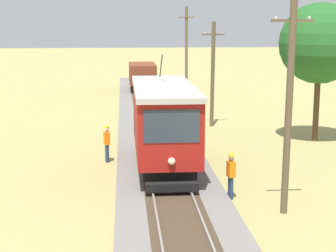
{
  "coord_description": "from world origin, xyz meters",
  "views": [
    {
      "loc": [
        -1.74,
        -2.11,
        6.65
      ],
      "look_at": [
        0.18,
        21.58,
        2.03
      ],
      "focal_mm": 58.94,
      "sensor_mm": 36.0,
      "label": 1
    }
  ],
  "objects_px": {
    "gravel_pile": "(186,85)",
    "second_worker": "(107,142)",
    "freight_car": "(142,75)",
    "track_worker": "(231,173)",
    "utility_pole_mid": "(213,73)",
    "utility_pole_near_tram": "(289,104)",
    "tree_right_near": "(320,44)",
    "red_tram": "(164,122)",
    "utility_pole_far": "(186,50)"
  },
  "relations": [
    {
      "from": "track_worker",
      "to": "tree_right_near",
      "type": "xyz_separation_m",
      "value": [
        6.59,
        9.51,
        4.38
      ]
    },
    {
      "from": "freight_car",
      "to": "tree_right_near",
      "type": "xyz_separation_m",
      "value": [
        8.8,
        -21.6,
        3.8
      ]
    },
    {
      "from": "track_worker",
      "to": "second_worker",
      "type": "distance_m",
      "value": 7.53
    },
    {
      "from": "red_tram",
      "to": "utility_pole_far",
      "type": "distance_m",
      "value": 24.6
    },
    {
      "from": "utility_pole_near_tram",
      "to": "utility_pole_far",
      "type": "xyz_separation_m",
      "value": [
        0.0,
        30.23,
        0.12
      ]
    },
    {
      "from": "second_worker",
      "to": "red_tram",
      "type": "bearing_deg",
      "value": -46.59
    },
    {
      "from": "utility_pole_near_tram",
      "to": "second_worker",
      "type": "bearing_deg",
      "value": 129.81
    },
    {
      "from": "gravel_pile",
      "to": "second_worker",
      "type": "bearing_deg",
      "value": -104.71
    },
    {
      "from": "gravel_pile",
      "to": "track_worker",
      "type": "relative_size",
      "value": 1.45
    },
    {
      "from": "red_tram",
      "to": "freight_car",
      "type": "height_order",
      "value": "red_tram"
    },
    {
      "from": "utility_pole_mid",
      "to": "red_tram",
      "type": "bearing_deg",
      "value": -110.84
    },
    {
      "from": "gravel_pile",
      "to": "utility_pole_near_tram",
      "type": "bearing_deg",
      "value": -90.38
    },
    {
      "from": "utility_pole_near_tram",
      "to": "utility_pole_far",
      "type": "distance_m",
      "value": 30.23
    },
    {
      "from": "utility_pole_far",
      "to": "second_worker",
      "type": "xyz_separation_m",
      "value": [
        -6.34,
        -22.63,
        -2.99
      ]
    },
    {
      "from": "track_worker",
      "to": "tree_right_near",
      "type": "distance_m",
      "value": 12.38
    },
    {
      "from": "freight_car",
      "to": "utility_pole_near_tram",
      "type": "bearing_deg",
      "value": -83.46
    },
    {
      "from": "red_tram",
      "to": "utility_pole_mid",
      "type": "relative_size",
      "value": 1.31
    },
    {
      "from": "gravel_pile",
      "to": "second_worker",
      "type": "height_order",
      "value": "second_worker"
    },
    {
      "from": "red_tram",
      "to": "tree_right_near",
      "type": "distance_m",
      "value": 10.75
    },
    {
      "from": "red_tram",
      "to": "utility_pole_near_tram",
      "type": "xyz_separation_m",
      "value": [
        3.77,
        -5.99,
        1.66
      ]
    },
    {
      "from": "utility_pole_near_tram",
      "to": "utility_pole_far",
      "type": "bearing_deg",
      "value": 90.0
    },
    {
      "from": "freight_car",
      "to": "tree_right_near",
      "type": "relative_size",
      "value": 0.69
    },
    {
      "from": "utility_pole_near_tram",
      "to": "gravel_pile",
      "type": "height_order",
      "value": "utility_pole_near_tram"
    },
    {
      "from": "red_tram",
      "to": "utility_pole_mid",
      "type": "height_order",
      "value": "utility_pole_mid"
    },
    {
      "from": "gravel_pile",
      "to": "tree_right_near",
      "type": "xyz_separation_m",
      "value": [
        4.82,
        -21.27,
        4.69
      ]
    },
    {
      "from": "utility_pole_far",
      "to": "tree_right_near",
      "type": "relative_size",
      "value": 1.03
    },
    {
      "from": "red_tram",
      "to": "tree_right_near",
      "type": "relative_size",
      "value": 1.13
    },
    {
      "from": "red_tram",
      "to": "second_worker",
      "type": "bearing_deg",
      "value": 147.95
    },
    {
      "from": "utility_pole_near_tram",
      "to": "second_worker",
      "type": "height_order",
      "value": "utility_pole_near_tram"
    },
    {
      "from": "freight_car",
      "to": "track_worker",
      "type": "bearing_deg",
      "value": -85.94
    },
    {
      "from": "gravel_pile",
      "to": "utility_pole_mid",
      "type": "bearing_deg",
      "value": -90.75
    },
    {
      "from": "utility_pole_near_tram",
      "to": "tree_right_near",
      "type": "height_order",
      "value": "tree_right_near"
    },
    {
      "from": "utility_pole_far",
      "to": "tree_right_near",
      "type": "distance_m",
      "value": 19.65
    },
    {
      "from": "utility_pole_mid",
      "to": "gravel_pile",
      "type": "height_order",
      "value": "utility_pole_mid"
    },
    {
      "from": "freight_car",
      "to": "utility_pole_far",
      "type": "relative_size",
      "value": 0.67
    },
    {
      "from": "utility_pole_near_tram",
      "to": "gravel_pile",
      "type": "bearing_deg",
      "value": 89.62
    },
    {
      "from": "utility_pole_far",
      "to": "track_worker",
      "type": "height_order",
      "value": "utility_pole_far"
    },
    {
      "from": "red_tram",
      "to": "utility_pole_far",
      "type": "bearing_deg",
      "value": 81.17
    },
    {
      "from": "utility_pole_mid",
      "to": "second_worker",
      "type": "relative_size",
      "value": 3.65
    },
    {
      "from": "utility_pole_far",
      "to": "gravel_pile",
      "type": "distance_m",
      "value": 4.04
    },
    {
      "from": "utility_pole_far",
      "to": "second_worker",
      "type": "distance_m",
      "value": 23.69
    },
    {
      "from": "freight_car",
      "to": "utility_pole_near_tram",
      "type": "relative_size",
      "value": 0.69
    },
    {
      "from": "utility_pole_mid",
      "to": "utility_pole_near_tram",
      "type": "bearing_deg",
      "value": -90.0
    },
    {
      "from": "second_worker",
      "to": "tree_right_near",
      "type": "relative_size",
      "value": 0.24
    },
    {
      "from": "utility_pole_far",
      "to": "gravel_pile",
      "type": "relative_size",
      "value": 3.0
    },
    {
      "from": "track_worker",
      "to": "freight_car",
      "type": "bearing_deg",
      "value": 84.37
    },
    {
      "from": "red_tram",
      "to": "gravel_pile",
      "type": "relative_size",
      "value": 3.31
    },
    {
      "from": "second_worker",
      "to": "track_worker",
      "type": "bearing_deg",
      "value": -65.17
    },
    {
      "from": "freight_car",
      "to": "utility_pole_mid",
      "type": "distance_m",
      "value": 17.51
    },
    {
      "from": "utility_pole_mid",
      "to": "tree_right_near",
      "type": "distance_m",
      "value": 7.1
    }
  ]
}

